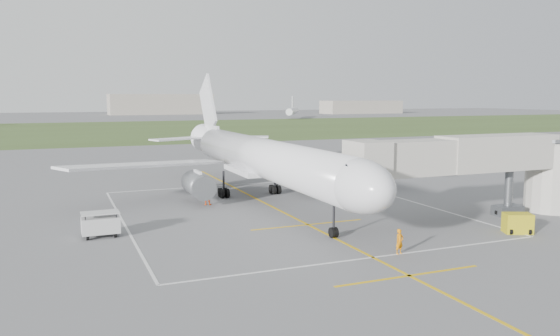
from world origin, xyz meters
name	(u,v)px	position (x,y,z in m)	size (l,w,h in m)	color
ground	(265,203)	(0.00, 0.00, 0.00)	(700.00, 700.00, 0.00)	#5A5A5C
grass_strip	(120,130)	(0.00, 130.00, 0.01)	(700.00, 120.00, 0.02)	#3A4F22
apron_markings	(288,215)	(0.00, -5.82, 0.01)	(28.20, 60.00, 0.01)	gold
airliner	(262,158)	(0.00, 0.75, 4.39)	(38.93, 46.75, 13.52)	silver
jet_bridge	(490,164)	(15.72, -13.50, 4.74)	(23.40, 5.00, 7.20)	gray
gpu_unit	(518,223)	(13.87, -18.65, 0.76)	(2.41, 2.08, 1.54)	#B0A416
baggage_cart	(101,224)	(-16.11, -7.65, 0.98)	(2.75, 1.67, 1.91)	silver
ramp_worker_nose	(400,242)	(2.07, -19.99, 0.86)	(0.62, 0.41, 1.71)	orange
ramp_worker_wing	(207,195)	(-5.55, 1.34, 0.94)	(0.91, 0.71, 1.88)	#FF4B08
distant_hangars	(60,107)	(-16.15, 265.19, 5.17)	(345.00, 49.00, 12.00)	gray
distant_aircraft	(134,114)	(10.94, 178.24, 3.59)	(172.35, 61.34, 8.85)	silver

